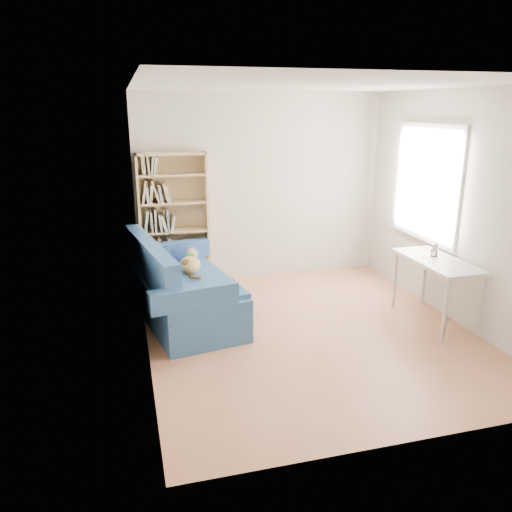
{
  "coord_description": "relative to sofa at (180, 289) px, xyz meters",
  "views": [
    {
      "loc": [
        -1.88,
        -4.76,
        2.4
      ],
      "look_at": [
        -0.54,
        0.23,
        0.85
      ],
      "focal_mm": 35.0,
      "sensor_mm": 36.0,
      "label": 1
    }
  ],
  "objects": [
    {
      "name": "ground",
      "position": [
        1.32,
        -0.76,
        -0.36
      ],
      "size": [
        4.0,
        4.0,
        0.0
      ],
      "primitive_type": "plane",
      "color": "#B06F4F",
      "rests_on": "ground"
    },
    {
      "name": "room_shell",
      "position": [
        1.42,
        -0.73,
        1.28
      ],
      "size": [
        3.54,
        4.04,
        2.62
      ],
      "color": "silver",
      "rests_on": "ground"
    },
    {
      "name": "sofa",
      "position": [
        0.0,
        0.0,
        0.0
      ],
      "size": [
        1.23,
        2.07,
        0.95
      ],
      "rotation": [
        0.0,
        0.0,
        0.18
      ],
      "color": "navy",
      "rests_on": "ground"
    },
    {
      "name": "bookshelf",
      "position": [
        0.06,
        1.08,
        0.49
      ],
      "size": [
        0.92,
        0.29,
        1.83
      ],
      "color": "tan",
      "rests_on": "ground"
    },
    {
      "name": "desk",
      "position": [
        2.79,
        -0.88,
        0.31
      ],
      "size": [
        0.51,
        1.12,
        0.75
      ],
      "color": "white",
      "rests_on": "ground"
    },
    {
      "name": "pen_cup",
      "position": [
        2.84,
        -0.75,
        0.45
      ],
      "size": [
        0.08,
        0.08,
        0.16
      ],
      "color": "white",
      "rests_on": "desk"
    }
  ]
}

